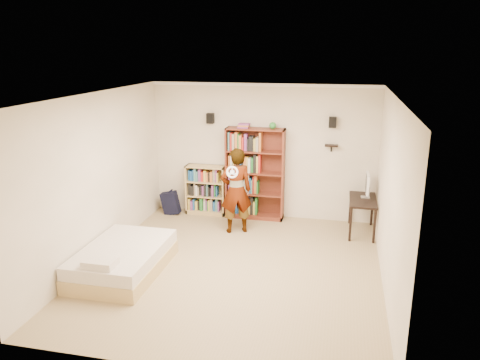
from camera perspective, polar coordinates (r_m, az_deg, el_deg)
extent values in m
cube|color=tan|center=(7.53, -0.66, -10.68)|extent=(4.50, 5.00, 0.01)
cube|color=white|center=(9.40, 2.78, 3.49)|extent=(4.50, 0.02, 2.70)
cube|color=white|center=(4.78, -7.61, -9.21)|extent=(4.50, 0.02, 2.70)
cube|color=white|center=(7.83, -16.94, 0.27)|extent=(0.02, 5.00, 2.70)
cube|color=white|center=(6.89, 17.85, -1.91)|extent=(0.02, 5.00, 2.70)
cube|color=white|center=(6.76, -0.73, 10.24)|extent=(4.50, 5.00, 0.02)
cube|color=white|center=(9.18, 2.86, 11.52)|extent=(4.50, 0.06, 0.06)
cube|color=white|center=(4.42, -8.10, 6.66)|extent=(4.50, 0.06, 0.06)
cube|color=white|center=(7.59, -17.55, 9.90)|extent=(0.06, 5.00, 0.06)
cube|color=white|center=(6.63, 18.56, 9.05)|extent=(0.06, 5.00, 0.06)
cube|color=black|center=(9.42, -3.64, 7.52)|extent=(0.14, 0.12, 0.20)
cube|color=black|center=(9.06, 11.23, 6.92)|extent=(0.14, 0.12, 0.20)
cube|color=black|center=(9.15, 11.08, 4.14)|extent=(0.25, 0.16, 0.02)
imported|color=black|center=(8.65, -0.48, -1.32)|extent=(0.69, 0.59, 1.61)
torus|color=white|center=(8.25, -0.96, 0.96)|extent=(0.22, 0.08, 0.23)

